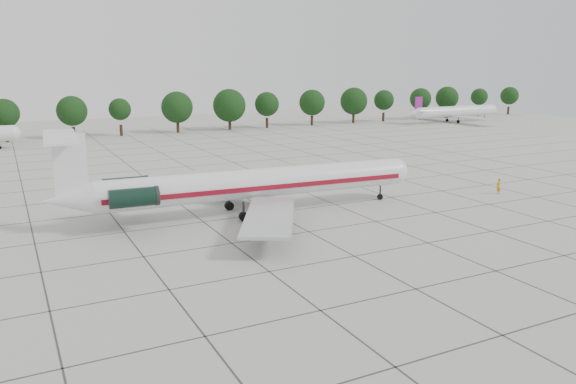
# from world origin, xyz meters

# --- Properties ---
(ground) EXTENTS (260.00, 260.00, 0.00)m
(ground) POSITION_xyz_m (0.00, 0.00, 0.00)
(ground) COLOR #B8B8B0
(ground) RESTS_ON ground
(apron_joints) EXTENTS (170.00, 170.00, 0.02)m
(apron_joints) POSITION_xyz_m (0.00, 15.00, 0.01)
(apron_joints) COLOR #383838
(apron_joints) RESTS_ON ground
(main_airliner) EXTENTS (40.81, 32.01, 9.56)m
(main_airliner) POSITION_xyz_m (-3.40, 8.84, 3.38)
(main_airliner) COLOR silver
(main_airliner) RESTS_ON ground
(ground_crew) EXTENTS (0.83, 0.65, 2.00)m
(ground_crew) POSITION_xyz_m (29.13, 3.44, 1.00)
(ground_crew) COLOR #C7870B
(ground_crew) RESTS_ON ground
(bg_airliner_e) EXTENTS (28.24, 27.20, 7.40)m
(bg_airliner_e) POSITION_xyz_m (88.06, 73.81, 2.91)
(bg_airliner_e) COLOR silver
(bg_airliner_e) RESTS_ON ground
(tree_line) EXTENTS (249.86, 8.44, 10.22)m
(tree_line) POSITION_xyz_m (-11.68, 85.00, 5.98)
(tree_line) COLOR #332114
(tree_line) RESTS_ON ground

